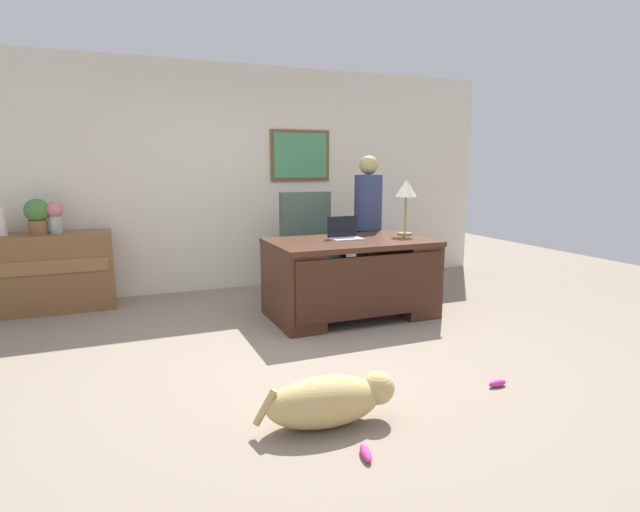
# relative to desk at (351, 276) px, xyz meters

# --- Properties ---
(ground_plane) EXTENTS (12.00, 12.00, 0.00)m
(ground_plane) POSITION_rel_desk_xyz_m (-0.78, -0.85, -0.42)
(ground_plane) COLOR gray
(back_wall) EXTENTS (7.00, 0.16, 2.70)m
(back_wall) POSITION_rel_desk_xyz_m (-0.77, 1.75, 0.93)
(back_wall) COLOR beige
(back_wall) RESTS_ON ground_plane
(desk) EXTENTS (1.61, 0.97, 0.78)m
(desk) POSITION_rel_desk_xyz_m (0.00, 0.00, 0.00)
(desk) COLOR #422316
(desk) RESTS_ON ground_plane
(credenza) EXTENTS (1.47, 0.50, 0.82)m
(credenza) POSITION_rel_desk_xyz_m (-2.93, 1.40, -0.01)
(credenza) COLOR brown
(credenza) RESTS_ON ground_plane
(armchair) EXTENTS (0.60, 0.59, 1.21)m
(armchair) POSITION_rel_desk_xyz_m (-0.10, 0.88, 0.11)
(armchair) COLOR #475B4C
(armchair) RESTS_ON ground_plane
(person_standing) EXTENTS (0.32, 0.32, 1.62)m
(person_standing) POSITION_rel_desk_xyz_m (0.55, 0.71, 0.42)
(person_standing) COLOR #262323
(person_standing) RESTS_ON ground_plane
(dog_lying) EXTENTS (0.87, 0.36, 0.30)m
(dog_lying) POSITION_rel_desk_xyz_m (-1.08, -1.95, -0.26)
(dog_lying) COLOR tan
(dog_lying) RESTS_ON ground_plane
(laptop) EXTENTS (0.32, 0.22, 0.22)m
(laptop) POSITION_rel_desk_xyz_m (-0.03, 0.10, 0.42)
(laptop) COLOR #B2B5BA
(laptop) RESTS_ON desk
(desk_lamp) EXTENTS (0.22, 0.22, 0.58)m
(desk_lamp) POSITION_rel_desk_xyz_m (0.70, 0.14, 0.82)
(desk_lamp) COLOR #9E8447
(desk_lamp) RESTS_ON desk
(vase_with_flowers) EXTENTS (0.17, 0.17, 0.33)m
(vase_with_flowers) POSITION_rel_desk_xyz_m (-2.73, 1.40, 0.59)
(vase_with_flowers) COLOR #9BA99C
(vase_with_flowers) RESTS_ON credenza
(potted_plant) EXTENTS (0.24, 0.24, 0.36)m
(potted_plant) POSITION_rel_desk_xyz_m (-2.89, 1.40, 0.60)
(potted_plant) COLOR brown
(potted_plant) RESTS_ON credenza
(dog_toy_ball) EXTENTS (0.10, 0.10, 0.10)m
(dog_toy_ball) POSITION_rel_desk_xyz_m (-0.89, -1.73, -0.37)
(dog_toy_ball) COLOR #E53F33
(dog_toy_ball) RESTS_ON ground_plane
(dog_toy_bone) EXTENTS (0.14, 0.05, 0.05)m
(dog_toy_bone) POSITION_rel_desk_xyz_m (0.20, -1.91, -0.39)
(dog_toy_bone) COLOR #D8338C
(dog_toy_bone) RESTS_ON ground_plane
(dog_toy_plush) EXTENTS (0.08, 0.17, 0.05)m
(dog_toy_plush) POSITION_rel_desk_xyz_m (-1.05, -2.33, -0.39)
(dog_toy_plush) COLOR #D8338C
(dog_toy_plush) RESTS_ON ground_plane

